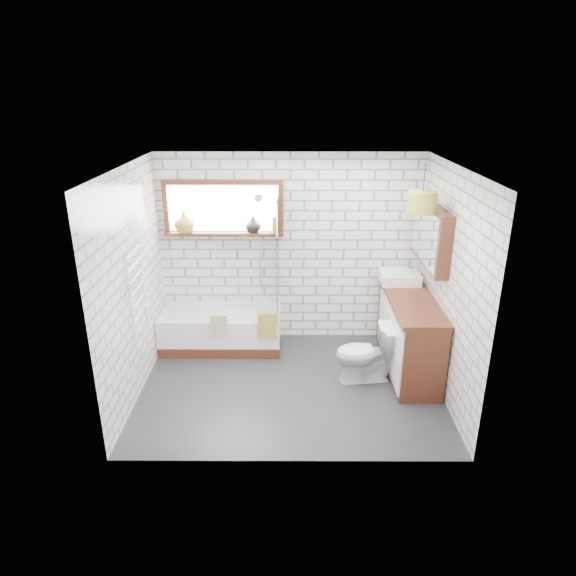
{
  "coord_description": "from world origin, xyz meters",
  "views": [
    {
      "loc": [
        -0.0,
        -5.14,
        3.24
      ],
      "look_at": [
        -0.03,
        0.25,
        1.12
      ],
      "focal_mm": 32.0,
      "sensor_mm": 36.0,
      "label": 1
    }
  ],
  "objects_px": {
    "toilet": "(365,354)",
    "vanity": "(409,333)",
    "basin": "(400,277)",
    "pendant": "(422,202)",
    "bathtub": "(221,329)"
  },
  "relations": [
    {
      "from": "bathtub",
      "to": "toilet",
      "type": "xyz_separation_m",
      "value": [
        1.79,
        -0.83,
        0.1
      ]
    },
    {
      "from": "basin",
      "to": "pendant",
      "type": "height_order",
      "value": "pendant"
    },
    {
      "from": "bathtub",
      "to": "vanity",
      "type": "xyz_separation_m",
      "value": [
        2.35,
        -0.52,
        0.22
      ]
    },
    {
      "from": "bathtub",
      "to": "pendant",
      "type": "xyz_separation_m",
      "value": [
        2.31,
        -0.7,
        1.85
      ]
    },
    {
      "from": "basin",
      "to": "toilet",
      "type": "height_order",
      "value": "basin"
    },
    {
      "from": "toilet",
      "to": "vanity",
      "type": "bearing_deg",
      "value": 111.95
    },
    {
      "from": "vanity",
      "to": "pendant",
      "type": "xyz_separation_m",
      "value": [
        -0.04,
        -0.18,
        1.63
      ]
    },
    {
      "from": "bathtub",
      "to": "toilet",
      "type": "relative_size",
      "value": 2.24
    },
    {
      "from": "vanity",
      "to": "pendant",
      "type": "relative_size",
      "value": 5.25
    },
    {
      "from": "basin",
      "to": "pendant",
      "type": "xyz_separation_m",
      "value": [
        0.02,
        -0.66,
        1.1
      ]
    },
    {
      "from": "basin",
      "to": "toilet",
      "type": "relative_size",
      "value": 0.68
    },
    {
      "from": "toilet",
      "to": "basin",
      "type": "bearing_deg",
      "value": 140.92
    },
    {
      "from": "toilet",
      "to": "pendant",
      "type": "height_order",
      "value": "pendant"
    },
    {
      "from": "toilet",
      "to": "pendant",
      "type": "distance_m",
      "value": 1.83
    },
    {
      "from": "basin",
      "to": "pendant",
      "type": "distance_m",
      "value": 1.28
    }
  ]
}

